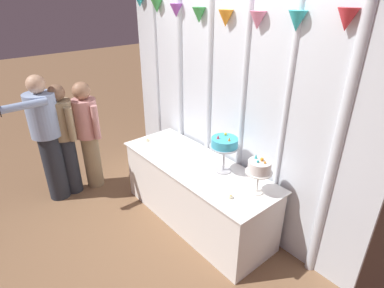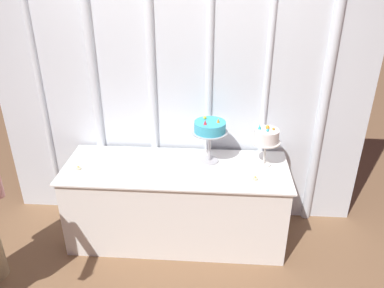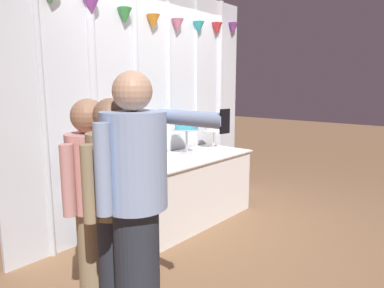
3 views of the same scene
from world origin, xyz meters
name	(u,v)px [view 2 (image 2 of 3)]	position (x,y,z in m)	size (l,w,h in m)	color
ground_plane	(176,242)	(0.00, 0.00, 0.00)	(24.00, 24.00, 0.00)	#846042
draped_curtain	(181,82)	(0.01, 0.51, 1.41)	(3.43, 0.15, 2.69)	silver
cake_table	(177,203)	(0.00, 0.10, 0.38)	(1.98, 0.72, 0.76)	white
cake_display_nearleft	(210,129)	(0.29, 0.23, 1.08)	(0.31, 0.31, 0.43)	#B2B2B7
cake_display_nearright	(266,137)	(0.77, 0.20, 1.03)	(0.25, 0.25, 0.38)	silver
tealight_far_left	(78,169)	(-0.84, 0.00, 0.77)	(0.04, 0.04, 0.04)	beige
tealight_near_left	(255,179)	(0.68, -0.06, 0.77)	(0.04, 0.04, 0.04)	beige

